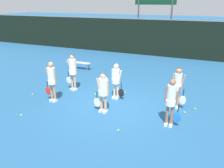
{
  "coord_description": "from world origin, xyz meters",
  "views": [
    {
      "loc": [
        3.38,
        -7.86,
        4.16
      ],
      "look_at": [
        0.01,
        -0.01,
        0.94
      ],
      "focal_mm": 35.0,
      "sensor_mm": 36.0,
      "label": 1
    }
  ],
  "objects_px": {
    "tennis_ball_3": "(118,130)",
    "tennis_ball_5": "(70,80)",
    "player_2": "(171,99)",
    "tennis_ball_1": "(95,94)",
    "player_0": "(52,78)",
    "tennis_ball_6": "(185,112)",
    "player_3": "(73,69)",
    "tennis_ball_0": "(125,92)",
    "tennis_ball_4": "(101,87)",
    "player_1": "(103,89)",
    "scoreboard": "(155,1)",
    "tennis_ball_7": "(98,83)",
    "tennis_ball_9": "(33,94)",
    "player_5": "(178,84)",
    "player_4": "(116,79)",
    "bench_courtside": "(79,63)",
    "tennis_ball_2": "(195,109)",
    "tennis_ball_8": "(21,115)"
  },
  "relations": [
    {
      "from": "player_2",
      "to": "tennis_ball_1",
      "type": "height_order",
      "value": "player_2"
    },
    {
      "from": "tennis_ball_0",
      "to": "tennis_ball_4",
      "type": "bearing_deg",
      "value": 174.32
    },
    {
      "from": "tennis_ball_4",
      "to": "player_5",
      "type": "bearing_deg",
      "value": -11.59
    },
    {
      "from": "player_0",
      "to": "tennis_ball_2",
      "type": "bearing_deg",
      "value": 19.4
    },
    {
      "from": "player_0",
      "to": "tennis_ball_1",
      "type": "distance_m",
      "value": 2.18
    },
    {
      "from": "player_1",
      "to": "tennis_ball_6",
      "type": "xyz_separation_m",
      "value": [
        3.03,
        1.16,
        -0.94
      ]
    },
    {
      "from": "player_1",
      "to": "player_5",
      "type": "distance_m",
      "value": 3.03
    },
    {
      "from": "tennis_ball_4",
      "to": "tennis_ball_5",
      "type": "bearing_deg",
      "value": 170.84
    },
    {
      "from": "player_3",
      "to": "tennis_ball_9",
      "type": "bearing_deg",
      "value": -128.75
    },
    {
      "from": "player_3",
      "to": "tennis_ball_7",
      "type": "bearing_deg",
      "value": 67.02
    },
    {
      "from": "tennis_ball_2",
      "to": "tennis_ball_5",
      "type": "bearing_deg",
      "value": 171.59
    },
    {
      "from": "player_2",
      "to": "tennis_ball_8",
      "type": "xyz_separation_m",
      "value": [
        -5.4,
        -1.57,
        -1.0
      ]
    },
    {
      "from": "player_5",
      "to": "tennis_ball_9",
      "type": "xyz_separation_m",
      "value": [
        -6.44,
        -1.34,
        -1.01
      ]
    },
    {
      "from": "scoreboard",
      "to": "tennis_ball_8",
      "type": "relative_size",
      "value": 84.9
    },
    {
      "from": "player_0",
      "to": "player_5",
      "type": "relative_size",
      "value": 1.03
    },
    {
      "from": "tennis_ball_5",
      "to": "tennis_ball_7",
      "type": "xyz_separation_m",
      "value": [
        1.71,
        0.15,
        0.0
      ]
    },
    {
      "from": "player_1",
      "to": "tennis_ball_4",
      "type": "xyz_separation_m",
      "value": [
        -1.24,
        2.32,
        -0.94
      ]
    },
    {
      "from": "tennis_ball_4",
      "to": "tennis_ball_6",
      "type": "bearing_deg",
      "value": -15.2
    },
    {
      "from": "player_5",
      "to": "tennis_ball_4",
      "type": "bearing_deg",
      "value": 166.76
    },
    {
      "from": "tennis_ball_1",
      "to": "tennis_ball_9",
      "type": "relative_size",
      "value": 1.0
    },
    {
      "from": "scoreboard",
      "to": "bench_courtside",
      "type": "bearing_deg",
      "value": -113.44
    },
    {
      "from": "player_5",
      "to": "tennis_ball_6",
      "type": "height_order",
      "value": "player_5"
    },
    {
      "from": "player_0",
      "to": "tennis_ball_0",
      "type": "height_order",
      "value": "player_0"
    },
    {
      "from": "player_1",
      "to": "tennis_ball_9",
      "type": "xyz_separation_m",
      "value": [
        -3.82,
        0.19,
        -0.94
      ]
    },
    {
      "from": "tennis_ball_2",
      "to": "tennis_ball_8",
      "type": "xyz_separation_m",
      "value": [
        -6.19,
        -3.24,
        -0.0
      ]
    },
    {
      "from": "player_1",
      "to": "player_4",
      "type": "height_order",
      "value": "player_1"
    },
    {
      "from": "player_4",
      "to": "tennis_ball_9",
      "type": "distance_m",
      "value": 4.1
    },
    {
      "from": "tennis_ball_3",
      "to": "tennis_ball_9",
      "type": "xyz_separation_m",
      "value": [
        -4.9,
        1.26,
        0.0
      ]
    },
    {
      "from": "tennis_ball_6",
      "to": "player_2",
      "type": "bearing_deg",
      "value": -110.13
    },
    {
      "from": "player_4",
      "to": "tennis_ball_7",
      "type": "bearing_deg",
      "value": 144.95
    },
    {
      "from": "player_3",
      "to": "tennis_ball_3",
      "type": "xyz_separation_m",
      "value": [
        3.47,
        -2.63,
        -1.04
      ]
    },
    {
      "from": "player_0",
      "to": "player_3",
      "type": "xyz_separation_m",
      "value": [
        0.09,
        1.5,
        0.01
      ]
    },
    {
      "from": "scoreboard",
      "to": "tennis_ball_4",
      "type": "relative_size",
      "value": 78.07
    },
    {
      "from": "player_0",
      "to": "tennis_ball_4",
      "type": "bearing_deg",
      "value": 65.36
    },
    {
      "from": "scoreboard",
      "to": "tennis_ball_6",
      "type": "height_order",
      "value": "scoreboard"
    },
    {
      "from": "bench_courtside",
      "to": "tennis_ball_6",
      "type": "xyz_separation_m",
      "value": [
        7.11,
        -3.64,
        -0.36
      ]
    },
    {
      "from": "bench_courtside",
      "to": "tennis_ball_7",
      "type": "bearing_deg",
      "value": -40.56
    },
    {
      "from": "scoreboard",
      "to": "bench_courtside",
      "type": "relative_size",
      "value": 3.28
    },
    {
      "from": "scoreboard",
      "to": "player_0",
      "type": "distance_m",
      "value": 12.57
    },
    {
      "from": "player_3",
      "to": "tennis_ball_5",
      "type": "relative_size",
      "value": 27.84
    },
    {
      "from": "tennis_ball_3",
      "to": "tennis_ball_5",
      "type": "distance_m",
      "value": 5.8
    },
    {
      "from": "bench_courtside",
      "to": "player_5",
      "type": "height_order",
      "value": "player_5"
    },
    {
      "from": "player_0",
      "to": "tennis_ball_6",
      "type": "distance_m",
      "value": 5.72
    },
    {
      "from": "player_4",
      "to": "tennis_ball_4",
      "type": "bearing_deg",
      "value": 149.05
    },
    {
      "from": "player_1",
      "to": "player_3",
      "type": "distance_m",
      "value": 2.85
    },
    {
      "from": "player_1",
      "to": "tennis_ball_4",
      "type": "relative_size",
      "value": 23.42
    },
    {
      "from": "tennis_ball_7",
      "to": "tennis_ball_9",
      "type": "bearing_deg",
      "value": -129.77
    },
    {
      "from": "bench_courtside",
      "to": "tennis_ball_2",
      "type": "height_order",
      "value": "bench_courtside"
    },
    {
      "from": "tennis_ball_7",
      "to": "player_0",
      "type": "bearing_deg",
      "value": -106.94
    },
    {
      "from": "tennis_ball_6",
      "to": "player_5",
      "type": "bearing_deg",
      "value": 138.32
    }
  ]
}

